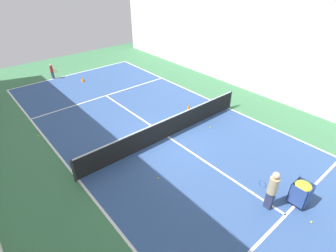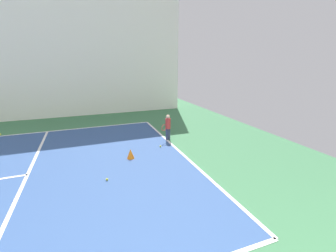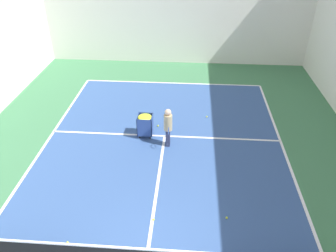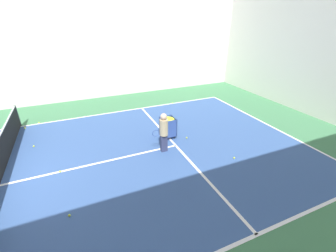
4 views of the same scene
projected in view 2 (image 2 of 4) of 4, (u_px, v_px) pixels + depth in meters
line_baseline_near at (180, 152)px, 8.57m from camera, size 9.35×0.10×0.00m
line_service_near at (27, 175)px, 6.84m from camera, size 9.35×0.10×0.00m
player_near_baseline at (168, 126)px, 9.76m from camera, size 0.39×0.53×1.12m
training_cone_1 at (131, 154)px, 7.96m from camera, size 0.27×0.27×0.34m
tennis_ball_2 at (0, 134)px, 10.55m from camera, size 0.07×0.07×0.07m
tennis_ball_9 at (160, 146)px, 9.05m from camera, size 0.07×0.07×0.07m
tennis_ball_10 at (107, 179)px, 6.51m from camera, size 0.07×0.07×0.07m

